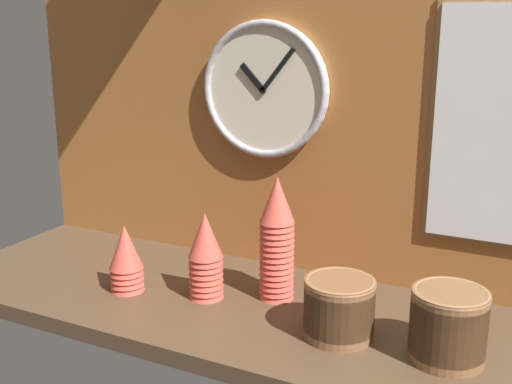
{
  "coord_description": "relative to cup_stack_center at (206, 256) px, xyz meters",
  "views": [
    {
      "loc": [
        0.67,
        -1.26,
        0.67
      ],
      "look_at": [
        0.02,
        0.04,
        0.26
      ],
      "focal_mm": 45.0,
      "sensor_mm": 36.0,
      "label": 1
    }
  ],
  "objects": [
    {
      "name": "cup_stack_center_left",
      "position": [
        -0.2,
        -0.05,
        -0.02
      ],
      "size": [
        0.08,
        0.08,
        0.17
      ],
      "color": "#DB4C3D",
      "rests_on": "ground_plane"
    },
    {
      "name": "wall_clock",
      "position": [
        0.03,
        0.26,
        0.37
      ],
      "size": [
        0.35,
        0.03,
        0.35
      ],
      "color": "beige"
    },
    {
      "name": "bowl_stack_far_right",
      "position": [
        0.58,
        -0.04,
        -0.03
      ],
      "size": [
        0.15,
        0.15,
        0.15
      ],
      "color": "brown",
      "rests_on": "ground_plane"
    },
    {
      "name": "wall_tiled_back",
      "position": [
        0.09,
        0.29,
        0.42
      ],
      "size": [
        1.6,
        0.03,
        1.05
      ],
      "color": "#A3602D",
      "rests_on": "ground_plane"
    },
    {
      "name": "cup_stack_center",
      "position": [
        0.0,
        0.0,
        0.0
      ],
      "size": [
        0.08,
        0.08,
        0.22
      ],
      "color": "#DB4C3D",
      "rests_on": "ground_plane"
    },
    {
      "name": "cup_stack_center_right",
      "position": [
        0.15,
        0.07,
        0.04
      ],
      "size": [
        0.08,
        0.08,
        0.3
      ],
      "color": "#DB4C3D",
      "rests_on": "ground_plane"
    },
    {
      "name": "ground_plane",
      "position": [
        0.09,
        0.02,
        -0.13
      ],
      "size": [
        1.6,
        0.56,
        0.04
      ],
      "primitive_type": "cube",
      "color": "#4C3826"
    },
    {
      "name": "bowl_stack_right",
      "position": [
        0.36,
        -0.04,
        -0.04
      ],
      "size": [
        0.15,
        0.15,
        0.13
      ],
      "color": "brown",
      "rests_on": "ground_plane"
    }
  ]
}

